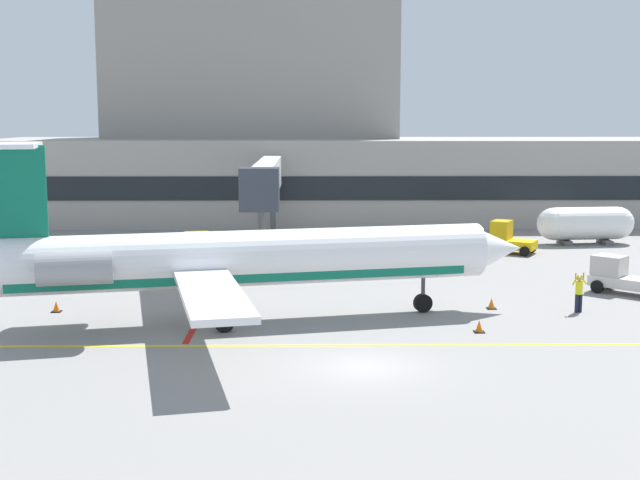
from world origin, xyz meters
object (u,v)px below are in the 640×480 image
fuel_tank (586,224)px  regional_jet (232,259)px  pushback_tractor (621,277)px  baggage_tug (508,239)px  marshaller (579,292)px  belt_loader (198,255)px

fuel_tank → regional_jet: bearing=-135.0°
regional_jet → pushback_tractor: regional_jet is taller
baggage_tug → regional_jet: bearing=-131.1°
regional_jet → fuel_tank: 34.53m
fuel_tank → marshaller: size_ratio=3.78×
baggage_tug → belt_loader: size_ratio=0.88×
pushback_tractor → belt_loader: belt_loader is taller
baggage_tug → fuel_tank: bearing=31.7°
baggage_tug → pushback_tractor: (2.94, -13.83, -0.10)m
regional_jet → marshaller: 17.01m
regional_jet → marshaller: regional_jet is taller
regional_jet → pushback_tractor: (20.54, 6.36, -2.08)m
belt_loader → fuel_tank: bearing=22.0°
belt_loader → marshaller: 23.12m
baggage_tug → belt_loader: bearing=-161.5°
regional_jet → belt_loader: 13.76m
baggage_tug → marshaller: bearing=-92.5°
belt_loader → pushback_tractor: bearing=-16.0°
regional_jet → fuel_tank: (24.40, 24.39, -1.44)m
belt_loader → regional_jet: bearing=-75.7°
belt_loader → fuel_tank: (27.76, 11.19, 0.51)m
baggage_tug → marshaller: size_ratio=1.80×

